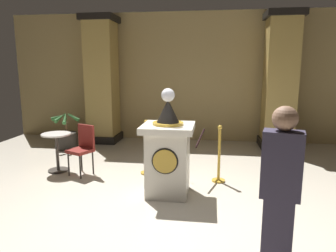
% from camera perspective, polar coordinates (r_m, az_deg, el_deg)
% --- Properties ---
extents(ground_plane, '(10.26, 10.26, 0.00)m').
position_cam_1_polar(ground_plane, '(4.96, -0.18, -13.68)').
color(ground_plane, beige).
extents(back_wall, '(10.26, 0.16, 3.54)m').
position_cam_1_polar(back_wall, '(8.87, 3.90, 8.85)').
color(back_wall, tan).
rests_on(back_wall, ground_plane).
extents(pedestal_clock, '(0.82, 0.82, 1.73)m').
position_cam_1_polar(pedestal_clock, '(5.03, -0.01, -4.97)').
color(pedestal_clock, silver).
rests_on(pedestal_clock, ground_plane).
extents(stanchion_near, '(0.24, 0.24, 1.04)m').
position_cam_1_polar(stanchion_near, '(5.74, 9.29, -6.52)').
color(stanchion_near, gold).
rests_on(stanchion_near, ground_plane).
extents(stanchion_far, '(0.24, 0.24, 1.07)m').
position_cam_1_polar(stanchion_far, '(6.08, -3.95, -5.30)').
color(stanchion_far, gold).
rests_on(stanchion_far, ground_plane).
extents(velvet_rope, '(0.85, 0.82, 0.22)m').
position_cam_1_polar(velvet_rope, '(5.76, 2.50, -1.96)').
color(velvet_rope, black).
extents(column_left, '(0.89, 0.89, 3.39)m').
position_cam_1_polar(column_left, '(8.78, -11.96, 8.08)').
color(column_left, black).
rests_on(column_left, ground_plane).
extents(column_right, '(0.90, 0.90, 3.39)m').
position_cam_1_polar(column_right, '(8.43, 19.78, 7.59)').
color(column_right, black).
rests_on(column_right, ground_plane).
extents(potted_palm_left, '(0.73, 0.66, 0.98)m').
position_cam_1_polar(potted_palm_left, '(8.35, -17.98, -1.88)').
color(potted_palm_left, '#2D2823').
rests_on(potted_palm_left, ground_plane).
extents(bystander_guest, '(0.40, 0.30, 1.71)m').
position_cam_1_polar(bystander_guest, '(3.16, 19.80, -11.03)').
color(bystander_guest, '#383347').
rests_on(bystander_guest, ground_plane).
extents(cafe_table, '(0.57, 0.57, 0.77)m').
position_cam_1_polar(cafe_table, '(6.56, -19.65, -3.69)').
color(cafe_table, '#332D28').
rests_on(cafe_table, ground_plane).
extents(cafe_chair_red, '(0.53, 0.53, 0.96)m').
position_cam_1_polar(cafe_chair_red, '(6.22, -15.28, -3.41)').
color(cafe_chair_red, black).
rests_on(cafe_chair_red, ground_plane).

